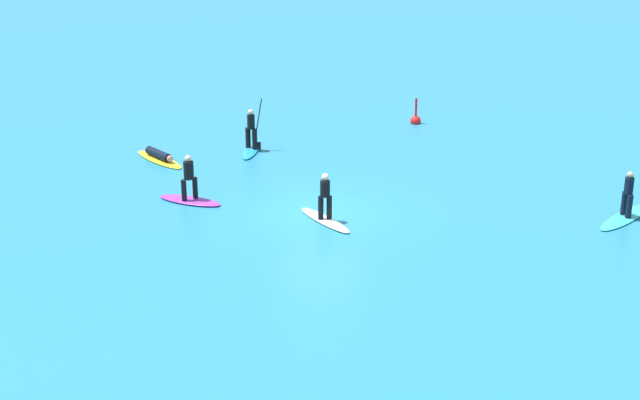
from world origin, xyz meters
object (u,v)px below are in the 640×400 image
Objects in this scene: surfer_on_purple_board at (190,190)px; surfer_on_white_board at (325,209)px; marker_buoy at (416,120)px; surfer_on_blue_board at (252,140)px; surfer_on_teal_board at (626,208)px; surfer_on_yellow_board at (159,157)px.

surfer_on_white_board is at bearing 2.16° from surfer_on_purple_board.
surfer_on_white_board is 2.10× the size of marker_buoy.
surfer_on_purple_board is (1.29, -6.04, -0.01)m from surfer_on_blue_board.
surfer_on_purple_board reaches higher than surfer_on_white_board.
marker_buoy is at bearing -109.03° from surfer_on_teal_board.
surfer_on_purple_board is 1.95× the size of marker_buoy.
surfer_on_teal_board is (15.19, -0.10, -0.08)m from surfer_on_blue_board.
surfer_on_teal_board is at bearing -112.86° from surfer_on_blue_board.
surfer_on_teal_board is at bearing 57.34° from surfer_on_white_board.
surfer_on_teal_board is 15.11m from surfer_on_purple_board.
surfer_on_white_board is at bearing -80.34° from marker_buoy.
marker_buoy is at bearing 71.25° from surfer_on_purple_board.
surfer_on_blue_board is at bearing -76.56° from surfer_on_teal_board.
surfer_on_yellow_board is at bearing 116.36° from surfer_on_blue_board.
marker_buoy reaches higher than surfer_on_yellow_board.
surfer_on_teal_board is 10.24m from surfer_on_white_board.
surfer_on_blue_board is at bearing -121.82° from marker_buoy.
surfer_on_white_board is (5.09, 0.70, 0.02)m from surfer_on_purple_board.
surfer_on_blue_board is 0.88× the size of surfer_on_yellow_board.
surfer_on_blue_board reaches higher than surfer_on_purple_board.
surfer_on_blue_board is 1.08× the size of surfer_on_purple_board.
surfer_on_purple_board is at bearing -103.05° from marker_buoy.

